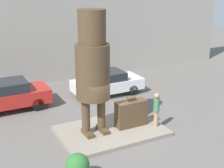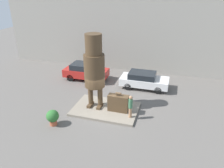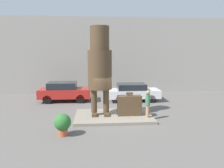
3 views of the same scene
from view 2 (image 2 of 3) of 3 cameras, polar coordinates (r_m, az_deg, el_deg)
ground_plane at (r=16.04m, az=-1.67°, el=-6.77°), size 60.00×60.00×0.00m
pedestal at (r=15.99m, az=-1.67°, el=-6.51°), size 4.64×3.11×0.17m
building_backdrop at (r=22.60m, az=5.28°, el=12.52°), size 28.00×0.60×7.31m
statue_figure at (r=14.95m, az=-4.65°, el=4.69°), size 1.44×1.44×5.31m
giant_suitcase at (r=15.33m, az=1.64°, el=-4.99°), size 1.44×0.55×1.44m
tourist at (r=14.51m, az=4.85°, el=-5.68°), size 0.27×0.27×1.61m
parked_car_red at (r=20.90m, az=-6.92°, el=3.36°), size 4.11×1.85×1.57m
parked_car_white at (r=19.21m, az=8.30°, el=1.09°), size 4.14×1.82×1.43m
planter_pot at (r=14.64m, az=-15.24°, el=-8.26°), size 0.81×0.81×1.07m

